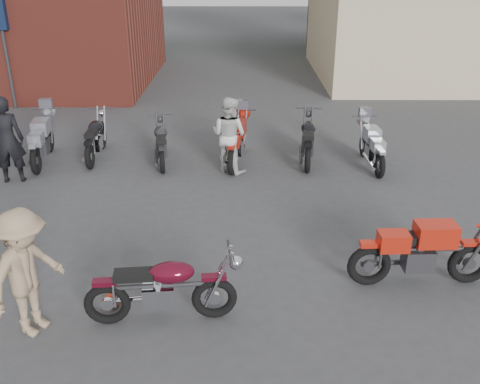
{
  "coord_description": "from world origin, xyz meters",
  "views": [
    {
      "loc": [
        0.5,
        -6.6,
        4.52
      ],
      "look_at": [
        0.46,
        1.45,
        0.9
      ],
      "focal_mm": 40.0,
      "sensor_mm": 36.0,
      "label": 1
    }
  ],
  "objects_px": {
    "person_tan": "(26,273)",
    "row_bike_5": "(308,137)",
    "vintage_motorcycle": "(163,285)",
    "sportbike": "(425,248)",
    "row_bike_3": "(161,141)",
    "person_light": "(229,135)",
    "row_bike_1": "(41,138)",
    "helmet": "(113,299)",
    "row_bike_2": "(95,136)",
    "person_dark": "(7,140)",
    "row_bike_4": "(237,139)",
    "row_bike_6": "(372,144)"
  },
  "relations": [
    {
      "from": "sportbike",
      "to": "row_bike_3",
      "type": "height_order",
      "value": "sportbike"
    },
    {
      "from": "person_tan",
      "to": "row_bike_6",
      "type": "relative_size",
      "value": 0.94
    },
    {
      "from": "vintage_motorcycle",
      "to": "row_bike_1",
      "type": "height_order",
      "value": "row_bike_1"
    },
    {
      "from": "row_bike_4",
      "to": "row_bike_5",
      "type": "distance_m",
      "value": 1.66
    },
    {
      "from": "person_light",
      "to": "person_tan",
      "type": "xyz_separation_m",
      "value": [
        -2.4,
        -5.59,
        0.02
      ]
    },
    {
      "from": "person_dark",
      "to": "row_bike_4",
      "type": "bearing_deg",
      "value": -178.05
    },
    {
      "from": "helmet",
      "to": "row_bike_1",
      "type": "bearing_deg",
      "value": 117.01
    },
    {
      "from": "row_bike_2",
      "to": "row_bike_4",
      "type": "distance_m",
      "value": 3.38
    },
    {
      "from": "person_dark",
      "to": "row_bike_4",
      "type": "relative_size",
      "value": 0.93
    },
    {
      "from": "row_bike_3",
      "to": "vintage_motorcycle",
      "type": "bearing_deg",
      "value": 179.38
    },
    {
      "from": "person_light",
      "to": "row_bike_2",
      "type": "relative_size",
      "value": 0.88
    },
    {
      "from": "row_bike_4",
      "to": "row_bike_3",
      "type": "bearing_deg",
      "value": 98.03
    },
    {
      "from": "row_bike_1",
      "to": "helmet",
      "type": "bearing_deg",
      "value": -160.5
    },
    {
      "from": "person_light",
      "to": "row_bike_5",
      "type": "height_order",
      "value": "person_light"
    },
    {
      "from": "person_tan",
      "to": "row_bike_3",
      "type": "relative_size",
      "value": 0.96
    },
    {
      "from": "vintage_motorcycle",
      "to": "helmet",
      "type": "bearing_deg",
      "value": 152.58
    },
    {
      "from": "person_tan",
      "to": "row_bike_5",
      "type": "relative_size",
      "value": 0.86
    },
    {
      "from": "person_dark",
      "to": "person_light",
      "type": "height_order",
      "value": "person_dark"
    },
    {
      "from": "sportbike",
      "to": "person_dark",
      "type": "height_order",
      "value": "person_dark"
    },
    {
      "from": "row_bike_5",
      "to": "row_bike_1",
      "type": "bearing_deg",
      "value": 96.95
    },
    {
      "from": "vintage_motorcycle",
      "to": "row_bike_1",
      "type": "bearing_deg",
      "value": 115.74
    },
    {
      "from": "person_dark",
      "to": "person_light",
      "type": "distance_m",
      "value": 4.68
    },
    {
      "from": "vintage_motorcycle",
      "to": "row_bike_4",
      "type": "bearing_deg",
      "value": 75.51
    },
    {
      "from": "person_tan",
      "to": "row_bike_2",
      "type": "bearing_deg",
      "value": 32.46
    },
    {
      "from": "row_bike_2",
      "to": "helmet",
      "type": "bearing_deg",
      "value": -166.49
    },
    {
      "from": "sportbike",
      "to": "row_bike_3",
      "type": "bearing_deg",
      "value": 129.64
    },
    {
      "from": "vintage_motorcycle",
      "to": "row_bike_4",
      "type": "relative_size",
      "value": 0.97
    },
    {
      "from": "helmet",
      "to": "person_light",
      "type": "xyz_separation_m",
      "value": [
        1.5,
        5.08,
        0.74
      ]
    },
    {
      "from": "vintage_motorcycle",
      "to": "sportbike",
      "type": "height_order",
      "value": "sportbike"
    },
    {
      "from": "row_bike_1",
      "to": "row_bike_3",
      "type": "distance_m",
      "value": 2.78
    },
    {
      "from": "person_light",
      "to": "row_bike_6",
      "type": "bearing_deg",
      "value": -144.89
    },
    {
      "from": "row_bike_1",
      "to": "person_dark",
      "type": "bearing_deg",
      "value": 159.44
    },
    {
      "from": "person_light",
      "to": "sportbike",
      "type": "bearing_deg",
      "value": 153.12
    },
    {
      "from": "person_tan",
      "to": "row_bike_1",
      "type": "distance_m",
      "value": 6.45
    },
    {
      "from": "helmet",
      "to": "person_dark",
      "type": "xyz_separation_m",
      "value": [
        -3.14,
        4.47,
        0.82
      ]
    },
    {
      "from": "helmet",
      "to": "row_bike_4",
      "type": "bearing_deg",
      "value": 73.39
    },
    {
      "from": "sportbike",
      "to": "row_bike_1",
      "type": "distance_m",
      "value": 8.89
    },
    {
      "from": "row_bike_1",
      "to": "row_bike_3",
      "type": "xyz_separation_m",
      "value": [
        2.78,
        -0.01,
        -0.06
      ]
    },
    {
      "from": "row_bike_3",
      "to": "row_bike_5",
      "type": "distance_m",
      "value": 3.42
    },
    {
      "from": "person_light",
      "to": "row_bike_2",
      "type": "bearing_deg",
      "value": 15.29
    },
    {
      "from": "row_bike_4",
      "to": "row_bike_6",
      "type": "relative_size",
      "value": 1.09
    },
    {
      "from": "row_bike_3",
      "to": "row_bike_6",
      "type": "bearing_deg",
      "value": -101.65
    },
    {
      "from": "person_dark",
      "to": "person_tan",
      "type": "bearing_deg",
      "value": 102.84
    },
    {
      "from": "vintage_motorcycle",
      "to": "row_bike_6",
      "type": "relative_size",
      "value": 1.05
    },
    {
      "from": "helmet",
      "to": "row_bike_2",
      "type": "relative_size",
      "value": 0.13
    },
    {
      "from": "person_tan",
      "to": "row_bike_5",
      "type": "height_order",
      "value": "person_tan"
    },
    {
      "from": "person_light",
      "to": "row_bike_4",
      "type": "height_order",
      "value": "person_light"
    },
    {
      "from": "sportbike",
      "to": "helmet",
      "type": "xyz_separation_m",
      "value": [
        -4.45,
        -0.59,
        -0.49
      ]
    },
    {
      "from": "sportbike",
      "to": "row_bike_2",
      "type": "xyz_separation_m",
      "value": [
        -6.14,
        5.32,
        -0.04
      ]
    },
    {
      "from": "vintage_motorcycle",
      "to": "row_bike_1",
      "type": "xyz_separation_m",
      "value": [
        -3.64,
        5.93,
        0.03
      ]
    }
  ]
}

